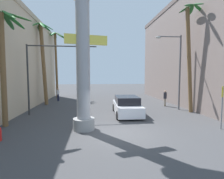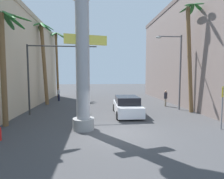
{
  "view_description": "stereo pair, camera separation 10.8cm",
  "coord_description": "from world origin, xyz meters",
  "px_view_note": "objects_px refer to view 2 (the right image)",
  "views": [
    {
      "loc": [
        -1.46,
        -9.71,
        3.34
      ],
      "look_at": [
        0.0,
        3.76,
        2.23
      ],
      "focal_mm": 28.0,
      "sensor_mm": 36.0,
      "label": 1
    },
    {
      "loc": [
        -1.35,
        -9.72,
        3.34
      ],
      "look_at": [
        0.0,
        3.76,
        2.23
      ],
      "focal_mm": 28.0,
      "sensor_mm": 36.0,
      "label": 2
    }
  ],
  "objects_px": {
    "palm_tree_far_left": "(57,56)",
    "crossing_sign": "(222,101)",
    "palm_tree_mid_left": "(44,57)",
    "neon_sign_pole": "(83,54)",
    "traffic_light_mast": "(50,65)",
    "car_lead": "(127,106)",
    "pedestrian_mid_right": "(166,97)",
    "palm_tree_near_left": "(3,50)",
    "palm_tree_near_right": "(190,50)",
    "pedestrian_far_left": "(59,93)",
    "street_lamp": "(176,65)"
  },
  "relations": [
    {
      "from": "palm_tree_near_left",
      "to": "car_lead",
      "type": "bearing_deg",
      "value": 16.83
    },
    {
      "from": "palm_tree_mid_left",
      "to": "palm_tree_far_left",
      "type": "xyz_separation_m",
      "value": [
        0.14,
        6.42,
        0.79
      ]
    },
    {
      "from": "palm_tree_near_left",
      "to": "pedestrian_mid_right",
      "type": "xyz_separation_m",
      "value": [
        13.34,
        6.06,
        -3.93
      ]
    },
    {
      "from": "neon_sign_pole",
      "to": "street_lamp",
      "type": "xyz_separation_m",
      "value": [
        8.47,
        5.39,
        -0.31
      ]
    },
    {
      "from": "palm_tree_near_left",
      "to": "neon_sign_pole",
      "type": "bearing_deg",
      "value": -13.41
    },
    {
      "from": "palm_tree_near_right",
      "to": "palm_tree_near_left",
      "type": "relative_size",
      "value": 1.27
    },
    {
      "from": "palm_tree_mid_left",
      "to": "palm_tree_far_left",
      "type": "distance_m",
      "value": 6.47
    },
    {
      "from": "pedestrian_far_left",
      "to": "traffic_light_mast",
      "type": "bearing_deg",
      "value": -83.06
    },
    {
      "from": "crossing_sign",
      "to": "traffic_light_mast",
      "type": "distance_m",
      "value": 12.86
    },
    {
      "from": "traffic_light_mast",
      "to": "car_lead",
      "type": "height_order",
      "value": "traffic_light_mast"
    },
    {
      "from": "palm_tree_near_right",
      "to": "palm_tree_mid_left",
      "type": "distance_m",
      "value": 15.15
    },
    {
      "from": "palm_tree_mid_left",
      "to": "palm_tree_far_left",
      "type": "relative_size",
      "value": 0.94
    },
    {
      "from": "car_lead",
      "to": "palm_tree_far_left",
      "type": "distance_m",
      "value": 15.9
    },
    {
      "from": "crossing_sign",
      "to": "pedestrian_mid_right",
      "type": "xyz_separation_m",
      "value": [
        -0.2,
        8.07,
        -0.75
      ]
    },
    {
      "from": "neon_sign_pole",
      "to": "car_lead",
      "type": "relative_size",
      "value": 2.21
    },
    {
      "from": "palm_tree_near_left",
      "to": "palm_tree_near_right",
      "type": "bearing_deg",
      "value": 11.4
    },
    {
      "from": "traffic_light_mast",
      "to": "palm_tree_near_left",
      "type": "bearing_deg",
      "value": -122.26
    },
    {
      "from": "neon_sign_pole",
      "to": "traffic_light_mast",
      "type": "distance_m",
      "value": 5.42
    },
    {
      "from": "neon_sign_pole",
      "to": "traffic_light_mast",
      "type": "relative_size",
      "value": 1.79
    },
    {
      "from": "car_lead",
      "to": "palm_tree_near_left",
      "type": "bearing_deg",
      "value": -163.17
    },
    {
      "from": "street_lamp",
      "to": "palm_tree_far_left",
      "type": "height_order",
      "value": "palm_tree_far_left"
    },
    {
      "from": "crossing_sign",
      "to": "pedestrian_far_left",
      "type": "height_order",
      "value": "crossing_sign"
    },
    {
      "from": "palm_tree_far_left",
      "to": "crossing_sign",
      "type": "bearing_deg",
      "value": -51.99
    },
    {
      "from": "palm_tree_far_left",
      "to": "palm_tree_near_left",
      "type": "bearing_deg",
      "value": -90.9
    },
    {
      "from": "car_lead",
      "to": "palm_tree_mid_left",
      "type": "bearing_deg",
      "value": 144.29
    },
    {
      "from": "traffic_light_mast",
      "to": "palm_tree_far_left",
      "type": "bearing_deg",
      "value": 98.94
    },
    {
      "from": "traffic_light_mast",
      "to": "car_lead",
      "type": "xyz_separation_m",
      "value": [
        6.4,
        -0.73,
        -3.45
      ]
    },
    {
      "from": "crossing_sign",
      "to": "street_lamp",
      "type": "bearing_deg",
      "value": 90.01
    },
    {
      "from": "traffic_light_mast",
      "to": "pedestrian_far_left",
      "type": "height_order",
      "value": "traffic_light_mast"
    },
    {
      "from": "street_lamp",
      "to": "pedestrian_far_left",
      "type": "distance_m",
      "value": 14.74
    },
    {
      "from": "street_lamp",
      "to": "pedestrian_far_left",
      "type": "height_order",
      "value": "street_lamp"
    },
    {
      "from": "neon_sign_pole",
      "to": "palm_tree_mid_left",
      "type": "xyz_separation_m",
      "value": [
        -4.98,
        9.81,
        0.78
      ]
    },
    {
      "from": "street_lamp",
      "to": "palm_tree_near_right",
      "type": "distance_m",
      "value": 1.88
    },
    {
      "from": "car_lead",
      "to": "palm_tree_near_right",
      "type": "xyz_separation_m",
      "value": [
        5.63,
        0.28,
        4.77
      ]
    },
    {
      "from": "palm_tree_near_left",
      "to": "pedestrian_far_left",
      "type": "bearing_deg",
      "value": 84.47
    },
    {
      "from": "crossing_sign",
      "to": "pedestrian_far_left",
      "type": "xyz_separation_m",
      "value": [
        -12.45,
        13.36,
        -0.79
      ]
    },
    {
      "from": "car_lead",
      "to": "pedestrian_far_left",
      "type": "relative_size",
      "value": 2.85
    },
    {
      "from": "car_lead",
      "to": "palm_tree_near_right",
      "type": "height_order",
      "value": "palm_tree_near_right"
    },
    {
      "from": "street_lamp",
      "to": "car_lead",
      "type": "relative_size",
      "value": 1.5
    },
    {
      "from": "neon_sign_pole",
      "to": "crossing_sign",
      "type": "distance_m",
      "value": 8.98
    },
    {
      "from": "palm_tree_mid_left",
      "to": "palm_tree_far_left",
      "type": "bearing_deg",
      "value": 88.73
    },
    {
      "from": "pedestrian_mid_right",
      "to": "palm_tree_near_left",
      "type": "bearing_deg",
      "value": -155.57
    },
    {
      "from": "car_lead",
      "to": "pedestrian_mid_right",
      "type": "xyz_separation_m",
      "value": [
        4.86,
        3.5,
        0.26
      ]
    },
    {
      "from": "crossing_sign",
      "to": "pedestrian_mid_right",
      "type": "relative_size",
      "value": 1.56
    },
    {
      "from": "palm_tree_far_left",
      "to": "pedestrian_mid_right",
      "type": "bearing_deg",
      "value": -34.34
    },
    {
      "from": "street_lamp",
      "to": "pedestrian_mid_right",
      "type": "height_order",
      "value": "street_lamp"
    },
    {
      "from": "car_lead",
      "to": "pedestrian_mid_right",
      "type": "distance_m",
      "value": 5.99
    },
    {
      "from": "crossing_sign",
      "to": "palm_tree_near_right",
      "type": "relative_size",
      "value": 0.29
    },
    {
      "from": "traffic_light_mast",
      "to": "pedestrian_mid_right",
      "type": "xyz_separation_m",
      "value": [
        11.26,
        2.77,
        -3.18
      ]
    },
    {
      "from": "car_lead",
      "to": "palm_tree_mid_left",
      "type": "relative_size",
      "value": 0.52
    }
  ]
}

